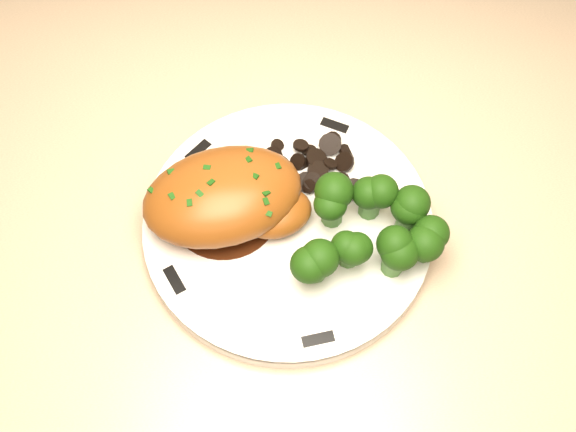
# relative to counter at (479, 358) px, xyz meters

# --- Properties ---
(counter) EXTENTS (2.07, 0.68, 1.01)m
(counter) POSITION_rel_counter_xyz_m (0.00, 0.00, 0.00)
(counter) COLOR brown
(counter) RESTS_ON ground
(plate) EXTENTS (0.35, 0.35, 0.02)m
(plate) POSITION_rel_counter_xyz_m (-0.29, -0.04, 0.45)
(plate) COLOR white
(plate) RESTS_ON counter
(rim_accent_0) EXTENTS (0.03, 0.02, 0.00)m
(rim_accent_0) POSITION_rel_counter_xyz_m (-0.25, 0.08, 0.46)
(rim_accent_0) COLOR black
(rim_accent_0) RESTS_ON plate
(rim_accent_1) EXTENTS (0.02, 0.03, 0.00)m
(rim_accent_1) POSITION_rel_counter_xyz_m (-0.38, 0.04, 0.46)
(rim_accent_1) COLOR black
(rim_accent_1) RESTS_ON plate
(rim_accent_2) EXTENTS (0.02, 0.03, 0.00)m
(rim_accent_2) POSITION_rel_counter_xyz_m (-0.38, -0.10, 0.46)
(rim_accent_2) COLOR black
(rim_accent_2) RESTS_ON plate
(rim_accent_3) EXTENTS (0.03, 0.02, 0.00)m
(rim_accent_3) POSITION_rel_counter_xyz_m (-0.25, -0.15, 0.46)
(rim_accent_3) COLOR black
(rim_accent_3) RESTS_ON plate
(rim_accent_4) EXTENTS (0.01, 0.03, 0.00)m
(rim_accent_4) POSITION_rel_counter_xyz_m (-0.17, -0.04, 0.46)
(rim_accent_4) COLOR black
(rim_accent_4) RESTS_ON plate
(gravy_pool) EXTENTS (0.10, 0.10, 0.00)m
(gravy_pool) POSITION_rel_counter_xyz_m (-0.35, -0.03, 0.46)
(gravy_pool) COLOR #38180A
(gravy_pool) RESTS_ON plate
(chicken_breast) EXTENTS (0.18, 0.15, 0.06)m
(chicken_breast) POSITION_rel_counter_xyz_m (-0.34, -0.03, 0.49)
(chicken_breast) COLOR #924D19
(chicken_breast) RESTS_ON plate
(mushroom_pile) EXTENTS (0.08, 0.06, 0.02)m
(mushroom_pile) POSITION_rel_counter_xyz_m (-0.27, 0.02, 0.47)
(mushroom_pile) COLOR black
(mushroom_pile) RESTS_ON plate
(broccoli_florets) EXTENTS (0.13, 0.10, 0.05)m
(broccoli_florets) POSITION_rel_counter_xyz_m (-0.21, -0.05, 0.49)
(broccoli_florets) COLOR #447632
(broccoli_florets) RESTS_ON plate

